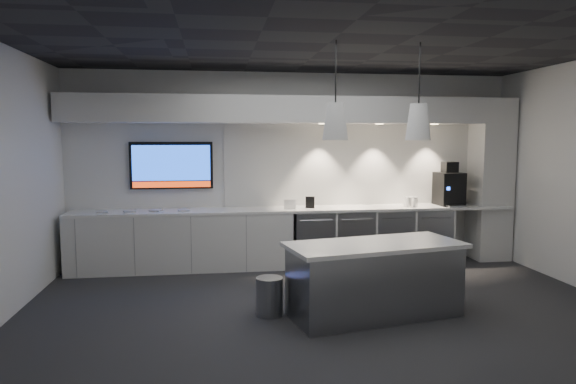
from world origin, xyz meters
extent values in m
plane|color=#28282A|center=(0.00, 0.00, 0.00)|extent=(7.00, 7.00, 0.00)
plane|color=black|center=(0.00, 0.00, 3.00)|extent=(7.00, 7.00, 0.00)
plane|color=white|center=(0.00, 2.50, 1.50)|extent=(7.00, 0.00, 7.00)
plane|color=white|center=(0.00, -2.50, 1.50)|extent=(7.00, 0.00, 7.00)
cube|color=white|center=(0.00, 2.17, 0.88)|extent=(6.80, 0.65, 0.04)
cube|color=silver|center=(-1.75, 2.17, 0.43)|extent=(3.30, 0.63, 0.86)
cube|color=gray|center=(0.25, 2.17, 0.42)|extent=(0.60, 0.61, 0.85)
cube|color=gray|center=(0.88, 2.17, 0.42)|extent=(0.60, 0.61, 0.85)
cube|color=gray|center=(1.51, 2.17, 0.42)|extent=(0.60, 0.61, 0.85)
cube|color=gray|center=(2.14, 2.17, 0.42)|extent=(0.60, 0.61, 0.85)
cube|color=silver|center=(1.20, 2.48, 1.55)|extent=(4.60, 0.03, 1.30)
cube|color=silver|center=(0.00, 2.20, 2.40)|extent=(6.90, 0.60, 0.40)
cube|color=silver|center=(3.20, 2.20, 1.30)|extent=(0.55, 0.55, 2.60)
cube|color=black|center=(-1.90, 2.45, 1.56)|extent=(1.25, 0.06, 0.72)
cube|color=blue|center=(-1.90, 2.42, 1.60)|extent=(1.17, 0.00, 0.54)
cube|color=red|center=(-1.90, 2.42, 1.27)|extent=(1.17, 0.00, 0.09)
cube|color=gray|center=(0.50, -0.20, 0.39)|extent=(1.96, 1.09, 0.78)
cube|color=white|center=(0.50, -0.20, 0.80)|extent=(2.07, 1.20, 0.05)
cylinder|color=gray|center=(-0.66, -0.02, 0.21)|extent=(0.40, 0.40, 0.43)
cube|color=black|center=(2.50, 2.20, 1.16)|extent=(0.39, 0.44, 0.53)
cube|color=black|center=(2.50, 2.20, 1.51)|extent=(0.21, 0.21, 0.17)
cube|color=gray|center=(2.50, 1.97, 0.92)|extent=(0.29, 0.21, 0.03)
cube|color=black|center=(0.20, 2.15, 0.99)|extent=(0.14, 0.06, 0.18)
cube|color=white|center=(-0.12, 2.09, 0.97)|extent=(0.18, 0.02, 0.14)
cube|color=#B5B5B5|center=(-2.87, 2.08, 0.91)|extent=(0.19, 0.19, 0.02)
cube|color=#B5B5B5|center=(-2.49, 2.08, 0.91)|extent=(0.20, 0.20, 0.02)
cube|color=#B5B5B5|center=(-2.11, 2.11, 0.91)|extent=(0.20, 0.20, 0.02)
cube|color=#B5B5B5|center=(-1.71, 2.09, 0.91)|extent=(0.18, 0.18, 0.02)
cone|color=silver|center=(0.03, -0.20, 2.15)|extent=(0.28, 0.28, 0.40)
cylinder|color=black|center=(0.03, -0.20, 2.70)|extent=(0.02, 0.02, 0.70)
cone|color=silver|center=(0.96, -0.20, 2.15)|extent=(0.28, 0.28, 0.40)
cylinder|color=black|center=(0.96, -0.20, 2.70)|extent=(0.02, 0.02, 0.70)
camera|label=1|loc=(-1.24, -5.58, 1.98)|focal=32.00mm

